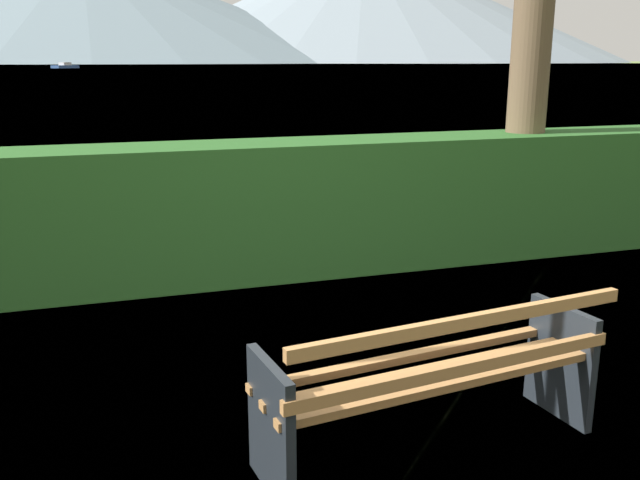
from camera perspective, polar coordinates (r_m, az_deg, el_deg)
name	(u,v)px	position (r m, az deg, el deg)	size (l,w,h in m)	color
ground_plane	(426,446)	(3.98, 8.67, -16.41)	(1400.00, 1400.00, 0.00)	olive
water_surface	(92,65)	(309.62, -18.21, 13.53)	(620.00, 620.00, 0.00)	#6B8EA3
park_bench	(435,378)	(3.73, 9.46, -11.15)	(1.94, 0.79, 0.87)	#A0703F
hedge_row	(272,209)	(6.74, -3.94, 2.59)	(12.44, 0.82, 1.29)	#285B23
fishing_boat_near	(65,66)	(187.41, -20.22, 13.27)	(6.62, 7.08, 1.41)	#335693
distant_hills	(108,3)	(553.63, -17.01, 18.16)	(825.93, 428.58, 89.19)	slate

